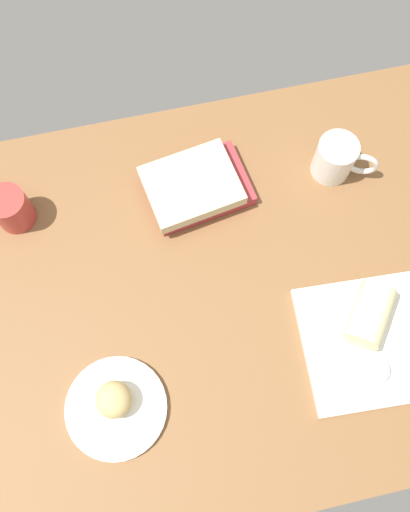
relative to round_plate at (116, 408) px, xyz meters
The scene contains 9 objects.
dining_table 33.75cm from the round_plate, 145.38° to the right, with size 110.00×90.00×4.00cm, color brown.
round_plate is the anchor object (origin of this frame).
scone_pastry 3.85cm from the round_plate, 104.47° to the right, with size 7.07×6.87×5.86cm, color tan.
square_plate 51.14cm from the round_plate, behind, with size 25.68×25.68×1.60cm, color white.
sauce_cup 50.31cm from the round_plate, behind, with size 5.47×5.47×2.00cm.
breakfast_wrap 52.48cm from the round_plate, behind, with size 7.14×7.14×12.09cm, color beige.
book_stack 48.60cm from the round_plate, 120.39° to the right, with size 24.11×19.04×5.91cm.
coffee_mug 69.13cm from the round_plate, 143.80° to the right, with size 13.15×9.09×9.86cm.
second_mug 47.18cm from the round_plate, 71.71° to the right, with size 11.50×9.86×8.89cm.
Camera 1 is at (12.45, 29.41, 113.51)cm, focal length 38.31 mm.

